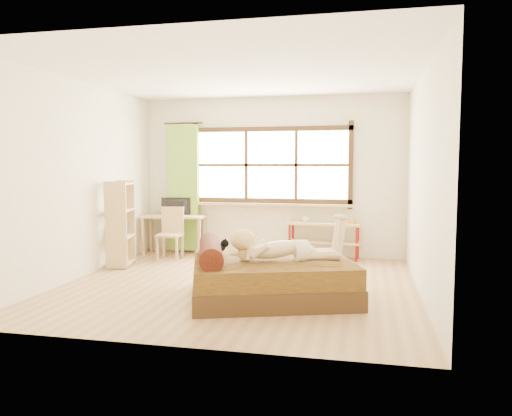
% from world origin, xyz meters
% --- Properties ---
extents(floor, '(4.50, 4.50, 0.00)m').
position_xyz_m(floor, '(0.00, 0.00, 0.00)').
color(floor, '#9E754C').
rests_on(floor, ground).
extents(ceiling, '(4.50, 4.50, 0.00)m').
position_xyz_m(ceiling, '(0.00, 0.00, 2.70)').
color(ceiling, white).
rests_on(ceiling, wall_back).
extents(wall_back, '(4.50, 0.00, 4.50)m').
position_xyz_m(wall_back, '(0.00, 2.25, 1.35)').
color(wall_back, silver).
rests_on(wall_back, floor).
extents(wall_front, '(4.50, 0.00, 4.50)m').
position_xyz_m(wall_front, '(0.00, -2.25, 1.35)').
color(wall_front, silver).
rests_on(wall_front, floor).
extents(wall_left, '(0.00, 4.50, 4.50)m').
position_xyz_m(wall_left, '(-2.25, 0.00, 1.35)').
color(wall_left, silver).
rests_on(wall_left, floor).
extents(wall_right, '(0.00, 4.50, 4.50)m').
position_xyz_m(wall_right, '(2.25, 0.00, 1.35)').
color(wall_right, silver).
rests_on(wall_right, floor).
extents(window, '(2.80, 0.16, 1.46)m').
position_xyz_m(window, '(0.00, 2.22, 1.51)').
color(window, '#FFEDBF').
rests_on(window, wall_back).
extents(curtain, '(0.55, 0.10, 2.20)m').
position_xyz_m(curtain, '(-1.55, 2.13, 1.15)').
color(curtain, '#549729').
rests_on(curtain, wall_back).
extents(bed, '(2.21, 1.97, 0.70)m').
position_xyz_m(bed, '(0.49, -0.53, 0.25)').
color(bed, '#311B0E').
rests_on(bed, floor).
extents(woman, '(1.33, 0.76, 0.55)m').
position_xyz_m(woman, '(0.68, -0.56, 0.73)').
color(woman, beige).
rests_on(woman, bed).
extents(kitten, '(0.30, 0.19, 0.22)m').
position_xyz_m(kitten, '(-0.19, -0.41, 0.57)').
color(kitten, black).
rests_on(kitten, bed).
extents(desk, '(1.12, 0.58, 0.68)m').
position_xyz_m(desk, '(-1.66, 1.95, 0.59)').
color(desk, tan).
rests_on(desk, floor).
extents(monitor, '(0.53, 0.11, 0.30)m').
position_xyz_m(monitor, '(-1.66, 2.00, 0.83)').
color(monitor, black).
rests_on(monitor, desk).
extents(chair, '(0.41, 0.41, 0.85)m').
position_xyz_m(chair, '(-1.57, 1.58, 0.47)').
color(chair, tan).
rests_on(chair, floor).
extents(pipe_shelf, '(1.23, 0.41, 0.68)m').
position_xyz_m(pipe_shelf, '(0.93, 2.07, 0.44)').
color(pipe_shelf, tan).
rests_on(pipe_shelf, floor).
extents(cup, '(0.13, 0.13, 0.09)m').
position_xyz_m(cup, '(0.62, 2.07, 0.65)').
color(cup, gray).
rests_on(cup, pipe_shelf).
extents(book, '(0.17, 0.22, 0.02)m').
position_xyz_m(book, '(1.12, 2.07, 0.61)').
color(book, gray).
rests_on(book, pipe_shelf).
extents(bookshelf, '(0.44, 0.62, 1.30)m').
position_xyz_m(bookshelf, '(-2.08, 0.81, 0.66)').
color(bookshelf, tan).
rests_on(bookshelf, floor).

